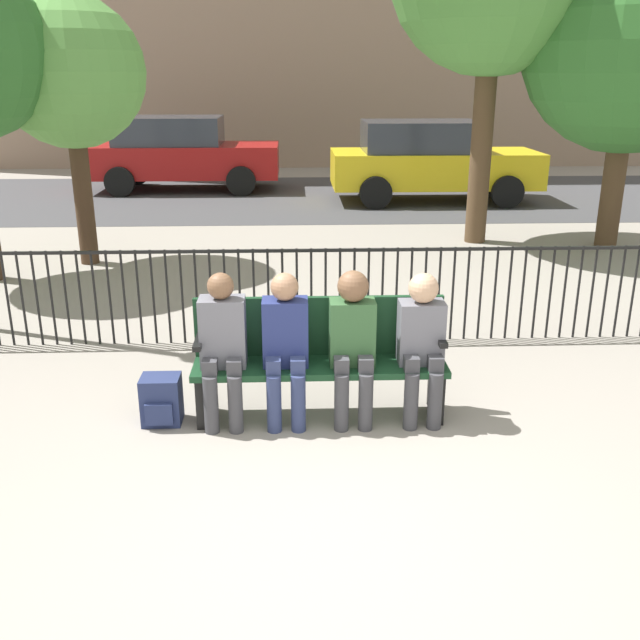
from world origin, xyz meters
name	(u,v)px	position (x,y,z in m)	size (l,w,h in m)	color
ground_plane	(331,546)	(0.00, 0.00, 0.00)	(80.00, 80.00, 0.00)	gray
park_bench	(320,353)	(0.00, 1.70, 0.50)	(1.93, 0.45, 0.92)	#14381E
seated_person_0	(223,342)	(-0.73, 1.57, 0.66)	(0.34, 0.39, 1.18)	#3D3D42
seated_person_1	(285,341)	(-0.26, 1.57, 0.66)	(0.34, 0.39, 1.17)	navy
seated_person_2	(353,337)	(0.24, 1.57, 0.68)	(0.34, 0.39, 1.18)	#3D3D42
seated_person_3	(422,339)	(0.76, 1.57, 0.66)	(0.34, 0.39, 1.16)	#3D3D42
backpack	(161,400)	(-1.21, 1.57, 0.19)	(0.29, 0.27, 0.38)	navy
fence_railing	(312,287)	(-0.02, 3.28, 0.56)	(9.01, 0.03, 0.95)	black
tree_0	(70,74)	(-3.06, 6.50, 2.53)	(1.95, 1.95, 3.53)	#422D1E
tree_2	(632,44)	(4.66, 7.25, 2.92)	(3.07, 3.07, 4.47)	#4C3823
street_surface	(301,197)	(0.00, 12.00, 0.00)	(24.00, 6.00, 0.01)	#3D3D3F
parked_car_0	(181,152)	(-2.69, 13.07, 0.84)	(4.20, 1.94, 1.62)	maroon
parked_car_1	(430,160)	(2.65, 11.39, 0.84)	(4.20, 1.94, 1.62)	yellow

